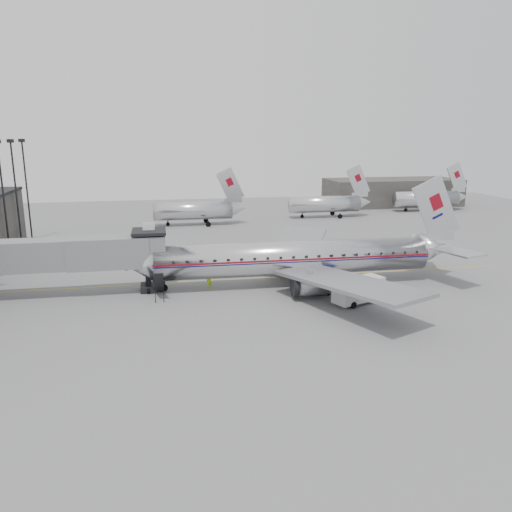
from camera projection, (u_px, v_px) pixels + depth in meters
The scene contains 12 objects.
ground at pixel (243, 296), 50.12m from camera, with size 160.00×160.00×0.00m, color slate.
hangar at pixel (392, 192), 114.99m from camera, with size 30.00×12.00×6.00m, color #373432.
apron_line at pixel (260, 278), 56.40m from camera, with size 0.15×60.00×0.01m, color gold.
jet_bridge at pixel (71, 255), 49.55m from camera, with size 21.00×6.20×7.10m.
distant_aircraft_near at pixel (194, 210), 89.22m from camera, with size 16.39×3.20×10.26m.
distant_aircraft_mid at pixel (325, 203), 97.85m from camera, with size 16.39×3.20×10.26m.
distant_aircraft_far at pixel (427, 198), 106.11m from camera, with size 16.39×3.20×10.26m.
airliner at pixel (300, 258), 53.53m from camera, with size 36.77×34.08×11.63m.
service_van at pixel (359, 290), 47.84m from camera, with size 5.51×3.71×2.42m.
baggage_cart_navy at pixel (333, 280), 52.37m from camera, with size 2.64×2.39×1.69m.
baggage_cart_white at pixel (321, 286), 50.76m from camera, with size 2.19×1.86×1.49m.
ramp_worker at pixel (209, 280), 52.19m from camera, with size 0.72×0.47×1.96m, color #98C016.
Camera 1 is at (-7.78, -47.14, 15.74)m, focal length 35.00 mm.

